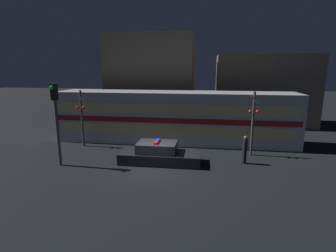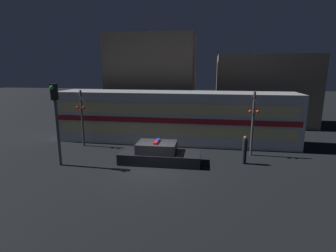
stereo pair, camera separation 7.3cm
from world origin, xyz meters
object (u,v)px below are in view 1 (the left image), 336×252
Objects in this scene: crossing_signal_near at (253,122)px; pedestrian at (245,149)px; police_car at (159,154)px; train at (174,117)px; traffic_light_corner at (56,116)px.

pedestrian is at bearing -110.47° from crossing_signal_near.
crossing_signal_near is at bearing 21.09° from police_car.
crossing_signal_near is (5.46, -2.60, 0.32)m from train.
traffic_light_corner is at bearing -167.26° from police_car.
police_car is at bearing -173.36° from pedestrian.
train reaches higher than pedestrian.
train is 4.33× the size of crossing_signal_near.
train is 6.05m from crossing_signal_near.
traffic_light_corner is (-11.40, -3.66, 0.70)m from crossing_signal_near.
police_car is at bearing 13.51° from traffic_light_corner.
traffic_light_corner is at bearing -162.21° from crossing_signal_near.
pedestrian is 2.28m from crossing_signal_near.
train is 10.58× the size of pedestrian.
police_car is 2.86× the size of pedestrian.
pedestrian is at bearing 5.87° from police_car.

